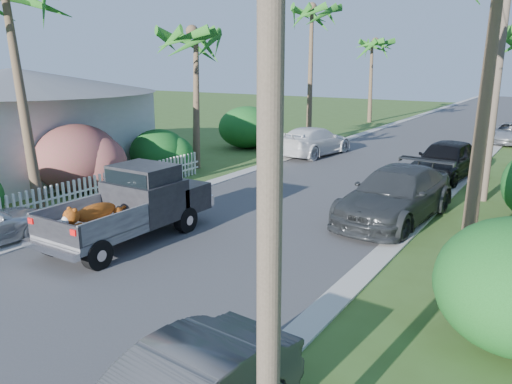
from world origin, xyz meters
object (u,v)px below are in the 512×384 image
Objects in this scene: pickup_truck at (138,203)px; palm_l_b at (194,32)px; parked_car_rf at (446,160)px; utility_pole_b at (498,70)px; parked_car_rd at (511,133)px; house_left at (18,125)px; palm_l_d at (373,42)px; palm_l_c at (312,9)px; utility_pole_a at (270,91)px; parked_car_rm at (396,195)px; parked_car_lf at (314,141)px.

pickup_truck is 11.00m from palm_l_b.
utility_pole_b is (2.00, -2.85, 3.78)m from parked_car_rf.
parked_car_rd is (6.84, 24.50, -0.39)m from pickup_truck.
parked_car_rd is at bearing 49.75° from house_left.
house_left is at bearing 162.29° from pickup_truck.
house_left reaches higher than parked_car_rd.
palm_l_d is at bearing 124.68° from parked_car_rf.
palm_l_c is at bearing -147.64° from parked_car_rd.
utility_pole_a is (12.40, -14.00, -1.55)m from palm_l_b.
palm_l_b is (-10.40, 2.99, 5.33)m from parked_car_rm.
house_left is (-7.00, -15.00, -5.79)m from palm_l_c.
palm_l_d is at bearing 108.58° from utility_pole_a.
palm_l_b is (-11.58, -16.00, 5.53)m from parked_car_rd.
parked_car_rf is 21.52m from palm_l_d.
palm_l_d is (-10.10, 18.15, 5.62)m from parked_car_rf.
parked_car_rd is at bearing 74.40° from pickup_truck.
parked_car_rd is 20.51m from palm_l_b.
palm_l_c is at bearing 85.43° from palm_l_b.
parked_car_lf is (-7.20, 2.00, -0.07)m from parked_car_rf.
pickup_truck is 12.71m from utility_pole_b.
utility_pole_b reaches higher than palm_l_d.
palm_l_b is 0.82× the size of utility_pole_b.
parked_car_rd is 14.33m from palm_l_c.
parked_car_rd is at bearing 91.59° from parked_car_rm.
pickup_truck is 1.15× the size of parked_car_rd.
parked_car_rm is at bearing 135.19° from parked_car_lf.
house_left is 19.70m from utility_pole_b.
pickup_truck is at bearing 102.17° from parked_car_lf.
parked_car_rd is at bearing -123.50° from parked_car_lf.
parked_car_rf is (5.66, 12.34, -0.19)m from pickup_truck.
parked_car_rf is (-0.00, 6.84, 0.01)m from parked_car_rm.
house_left is 1.00× the size of utility_pole_a.
house_left is at bearing -167.95° from parked_car_rm.
house_left is at bearing -162.12° from utility_pole_b.
palm_l_c is 17.54m from house_left.
utility_pole_a is 15.00m from utility_pole_b.
parked_car_rf is 13.43m from palm_l_c.
parked_car_lf is 0.70× the size of palm_l_b.
house_left reaches higher than parked_car_rf.
palm_l_b is 22.00m from palm_l_d.
parked_car_lf is at bearing -126.28° from parked_car_rd.
parked_car_rf is 1.08× the size of parked_car_rd.
parked_car_rm is 6.84m from parked_car_rf.
parked_car_rm is 5.86m from utility_pole_b.
house_left is (-6.20, -5.00, -4.03)m from palm_l_b.
palm_l_c is (-2.40, 4.15, 7.16)m from parked_car_lf.
utility_pole_a is at bearing -85.18° from parked_car_rd.
pickup_truck is at bearing -109.03° from parked_car_rf.
house_left is (-17.78, -21.00, 1.50)m from parked_car_rd.
utility_pole_b is (18.60, 6.00, 2.48)m from house_left.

